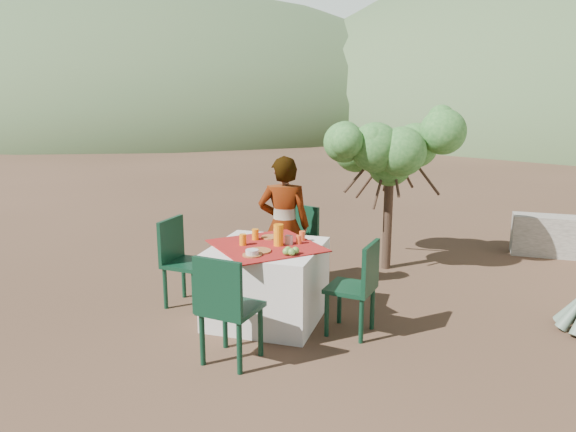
# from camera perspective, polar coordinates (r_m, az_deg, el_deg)

# --- Properties ---
(ground) EXTENTS (160.00, 160.00, 0.00)m
(ground) POSITION_cam_1_polar(r_m,az_deg,el_deg) (5.43, -1.04, -11.54)
(ground) COLOR #3B281A
(ground) RESTS_ON ground
(table) EXTENTS (1.30, 1.30, 0.76)m
(table) POSITION_cam_1_polar(r_m,az_deg,el_deg) (5.54, -2.17, -6.77)
(table) COLOR white
(table) RESTS_ON ground
(chair_far) EXTENTS (0.55, 0.55, 0.93)m
(chair_far) POSITION_cam_1_polar(r_m,az_deg,el_deg) (6.43, 0.92, -2.67)
(chair_far) COLOR black
(chair_far) RESTS_ON ground
(chair_near) EXTENTS (0.50, 0.50, 0.95)m
(chair_near) POSITION_cam_1_polar(r_m,az_deg,el_deg) (4.64, -6.33, -8.97)
(chair_near) COLOR black
(chair_near) RESTS_ON ground
(chair_left) EXTENTS (0.46, 0.46, 0.92)m
(chair_left) POSITION_cam_1_polar(r_m,az_deg,el_deg) (5.97, -10.82, -4.19)
(chair_left) COLOR black
(chair_left) RESTS_ON ground
(chair_right) EXTENTS (0.47, 0.47, 0.89)m
(chair_right) POSITION_cam_1_polar(r_m,az_deg,el_deg) (5.21, 7.18, -6.85)
(chair_right) COLOR black
(chair_right) RESTS_ON ground
(person) EXTENTS (0.63, 0.49, 1.54)m
(person) POSITION_cam_1_polar(r_m,az_deg,el_deg) (6.12, -0.41, -1.04)
(person) COLOR #8C6651
(person) RESTS_ON ground
(shrub_tree) EXTENTS (1.51, 1.48, 1.78)m
(shrub_tree) POSITION_cam_1_polar(r_m,az_deg,el_deg) (7.03, 10.84, 5.82)
(shrub_tree) COLOR #402A20
(shrub_tree) RESTS_ON ground
(hill_near_left) EXTENTS (40.00, 40.00, 16.00)m
(hill_near_left) POSITION_cam_1_polar(r_m,az_deg,el_deg) (39.88, -12.46, 9.49)
(hill_near_left) COLOR #395832
(hill_near_left) RESTS_ON ground
(hill_far_center) EXTENTS (60.00, 60.00, 24.00)m
(hill_far_center) POSITION_cam_1_polar(r_m,az_deg,el_deg) (57.01, 11.70, 10.50)
(hill_far_center) COLOR slate
(hill_far_center) RESTS_ON ground
(plate_far) EXTENTS (0.20, 0.20, 0.01)m
(plate_far) POSITION_cam_1_polar(r_m,az_deg,el_deg) (5.68, -1.73, -2.15)
(plate_far) COLOR brown
(plate_far) RESTS_ON table
(plate_near) EXTENTS (0.23, 0.23, 0.01)m
(plate_near) POSITION_cam_1_polar(r_m,az_deg,el_deg) (5.22, -2.98, -3.56)
(plate_near) COLOR brown
(plate_near) RESTS_ON table
(glass_far) EXTENTS (0.07, 0.07, 0.11)m
(glass_far) POSITION_cam_1_polar(r_m,az_deg,el_deg) (5.61, -3.34, -1.88)
(glass_far) COLOR orange
(glass_far) RESTS_ON table
(glass_near) EXTENTS (0.07, 0.07, 0.11)m
(glass_near) POSITION_cam_1_polar(r_m,az_deg,el_deg) (5.43, -4.61, -2.41)
(glass_near) COLOR orange
(glass_near) RESTS_ON table
(juice_pitcher) EXTENTS (0.10, 0.10, 0.21)m
(juice_pitcher) POSITION_cam_1_polar(r_m,az_deg,el_deg) (5.38, -0.96, -1.94)
(juice_pitcher) COLOR orange
(juice_pitcher) RESTS_ON table
(bowl_plate) EXTENTS (0.18, 0.18, 0.01)m
(bowl_plate) POSITION_cam_1_polar(r_m,az_deg,el_deg) (5.10, -3.66, -3.97)
(bowl_plate) COLOR brown
(bowl_plate) RESTS_ON table
(white_bowl) EXTENTS (0.12, 0.12, 0.04)m
(white_bowl) POSITION_cam_1_polar(r_m,az_deg,el_deg) (5.09, -3.67, -3.67)
(white_bowl) COLOR silver
(white_bowl) RESTS_ON bowl_plate
(jar_left) EXTENTS (0.05, 0.05, 0.08)m
(jar_left) POSITION_cam_1_polar(r_m,az_deg,el_deg) (5.46, 1.10, -2.41)
(jar_left) COLOR orange
(jar_left) RESTS_ON table
(jar_right) EXTENTS (0.06, 0.06, 0.09)m
(jar_right) POSITION_cam_1_polar(r_m,az_deg,el_deg) (5.58, 1.45, -2.02)
(jar_right) COLOR orange
(jar_right) RESTS_ON table
(napkin_holder) EXTENTS (0.08, 0.06, 0.09)m
(napkin_holder) POSITION_cam_1_polar(r_m,az_deg,el_deg) (5.44, 0.09, -2.44)
(napkin_holder) COLOR silver
(napkin_holder) RESTS_ON table
(fruit_cluster) EXTENTS (0.14, 0.13, 0.07)m
(fruit_cluster) POSITION_cam_1_polar(r_m,az_deg,el_deg) (5.11, 0.24, -3.58)
(fruit_cluster) COLOR #649C38
(fruit_cluster) RESTS_ON table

